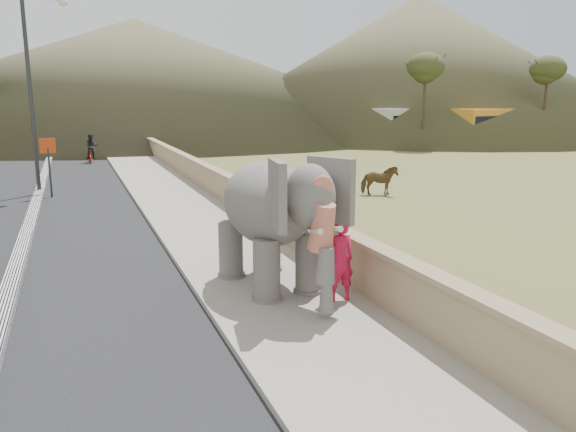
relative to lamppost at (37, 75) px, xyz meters
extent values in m
plane|color=olive|center=(4.69, -17.80, -4.87)|extent=(160.00, 160.00, 0.00)
cube|color=black|center=(-0.31, -7.80, -4.86)|extent=(7.00, 120.00, 0.03)
cube|color=black|center=(-0.31, -7.80, -4.76)|extent=(0.35, 120.00, 0.22)
cube|color=#9E9687|center=(4.69, -7.80, -4.80)|extent=(3.00, 120.00, 0.15)
cube|color=tan|center=(6.34, -7.80, -4.32)|extent=(0.30, 120.00, 1.10)
cylinder|color=#333237|center=(-0.31, 0.00, -0.87)|extent=(0.16, 0.16, 8.00)
sphere|color=#FFF2CC|center=(1.19, 0.00, 2.83)|extent=(0.36, 0.36, 0.36)
cylinder|color=#2D2D33|center=(0.19, -0.97, -3.87)|extent=(0.08, 0.08, 2.00)
cube|color=#C44112|center=(0.19, -0.97, -2.77)|extent=(0.60, 0.05, 0.60)
imported|color=brown|center=(12.81, -5.23, -4.25)|extent=(1.60, 1.09, 1.24)
imported|color=silver|center=(23.49, 17.12, -4.15)|extent=(4.51, 2.65, 1.44)
cube|color=silver|center=(30.92, 17.62, -3.32)|extent=(11.28, 4.70, 3.10)
cube|color=orange|center=(36.25, 13.52, -3.32)|extent=(11.24, 4.04, 3.10)
cone|color=brown|center=(40.69, 34.20, 3.13)|extent=(56.00, 56.00, 16.00)
cone|color=brown|center=(9.69, 52.20, 2.13)|extent=(80.00, 80.00, 14.00)
imported|color=red|center=(5.64, -16.10, -3.92)|extent=(0.58, 0.38, 1.60)
imported|color=maroon|center=(2.08, 11.56, -4.43)|extent=(0.68, 1.72, 0.89)
imported|color=black|center=(2.24, 11.56, -3.84)|extent=(0.79, 0.63, 1.56)
camera|label=1|loc=(1.07, -25.25, -0.95)|focal=35.00mm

